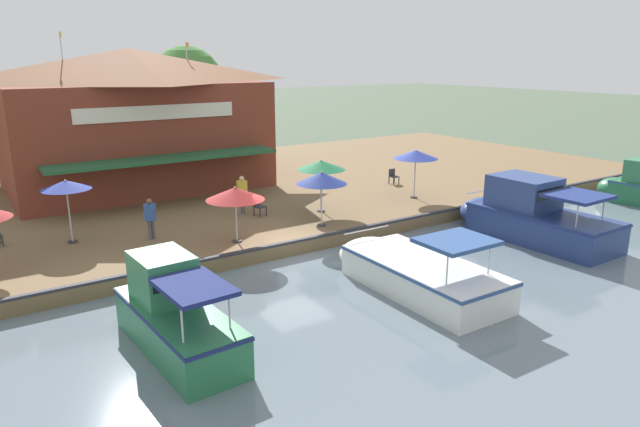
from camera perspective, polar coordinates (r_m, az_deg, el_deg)
name	(u,v)px	position (r m, az deg, el deg)	size (l,w,h in m)	color
ground_plane	(293,258)	(22.51, -2.73, -4.49)	(220.00, 220.00, 0.00)	#4C5B47
quay_deck	(189,196)	(31.99, -12.96, 1.72)	(22.00, 56.00, 0.60)	brown
quay_edge_fender	(291,242)	(22.38, -2.88, -2.85)	(0.20, 50.40, 0.10)	#2D2D33
waterfront_restaurant	(133,118)	(33.26, -18.16, 9.07)	(10.42, 13.74, 8.27)	brown
patio_umbrella_by_entrance	(416,154)	(29.46, 9.55, 5.84)	(2.26, 2.26, 2.52)	#B7B7B7
patio_umbrella_far_corner	(321,165)	(26.42, 0.10, 4.86)	(2.26, 2.26, 2.48)	#B7B7B7
patio_umbrella_near_quay_edge	(235,194)	(22.25, -8.48, 1.99)	(2.28, 2.28, 2.24)	#B7B7B7
patio_umbrella_mid_patio_right	(322,178)	(24.10, 0.17, 3.56)	(2.16, 2.16, 2.40)	#B7B7B7
patio_umbrella_mid_patio_left	(66,185)	(23.91, -24.07, 2.60)	(1.87, 1.87, 2.53)	#B7B7B7
cafe_chair_beside_entrance	(259,205)	(26.26, -6.14, 0.81)	(0.55, 0.55, 0.85)	#2D2D33
cafe_chair_mid_patio	(393,176)	(32.99, 7.34, 3.79)	(0.44, 0.44, 0.85)	#2D2D33
person_at_quay_edge	(242,190)	(26.47, -7.80, 2.34)	(0.51, 0.51, 1.79)	#4C4C56
person_near_entrance	(150,214)	(23.52, -16.63, -0.04)	(0.47, 0.47, 1.68)	#4C4C56
motorboat_fourth_along	(169,313)	(16.23, -14.84, -9.56)	(5.88, 2.03, 2.47)	#287047
motorboat_distant_upstream	(528,216)	(26.16, 20.06, -0.21)	(7.16, 2.82, 2.63)	navy
motorboat_far_downstream	(411,270)	(19.67, 9.07, -5.56)	(6.83, 2.69, 2.22)	white
tree_downstream_bank	(186,85)	(39.74, -13.27, 12.40)	(5.06, 4.82, 7.78)	brown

